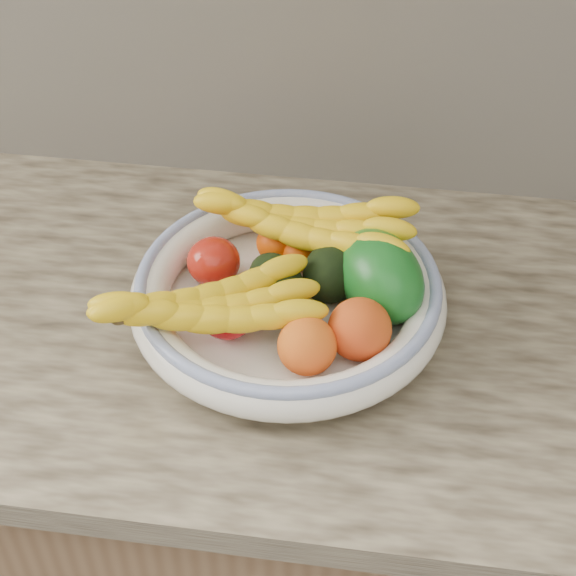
{
  "coord_description": "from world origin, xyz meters",
  "views": [
    {
      "loc": [
        0.11,
        0.87,
        1.68
      ],
      "look_at": [
        0.0,
        1.66,
        0.96
      ],
      "focal_mm": 55.0,
      "sensor_mm": 36.0,
      "label": 1
    }
  ],
  "objects_px": {
    "fruit_bowl": "(288,295)",
    "green_mango": "(380,276)",
    "banana_bunch_front": "(208,311)",
    "banana_bunch_back": "(303,230)"
  },
  "relations": [
    {
      "from": "fruit_bowl",
      "to": "green_mango",
      "type": "bearing_deg",
      "value": 10.3
    },
    {
      "from": "fruit_bowl",
      "to": "green_mango",
      "type": "distance_m",
      "value": 0.12
    },
    {
      "from": "fruit_bowl",
      "to": "banana_bunch_front",
      "type": "relative_size",
      "value": 1.38
    },
    {
      "from": "green_mango",
      "to": "banana_bunch_front",
      "type": "xyz_separation_m",
      "value": [
        -0.19,
        -0.1,
        0.01
      ]
    },
    {
      "from": "fruit_bowl",
      "to": "banana_bunch_front",
      "type": "height_order",
      "value": "banana_bunch_front"
    },
    {
      "from": "banana_bunch_front",
      "to": "green_mango",
      "type": "bearing_deg",
      "value": 3.88
    },
    {
      "from": "fruit_bowl",
      "to": "banana_bunch_front",
      "type": "xyz_separation_m",
      "value": [
        -0.08,
        -0.08,
        0.03
      ]
    },
    {
      "from": "green_mango",
      "to": "banana_bunch_back",
      "type": "bearing_deg",
      "value": 116.92
    },
    {
      "from": "fruit_bowl",
      "to": "banana_bunch_back",
      "type": "distance_m",
      "value": 0.09
    },
    {
      "from": "fruit_bowl",
      "to": "green_mango",
      "type": "height_order",
      "value": "green_mango"
    }
  ]
}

